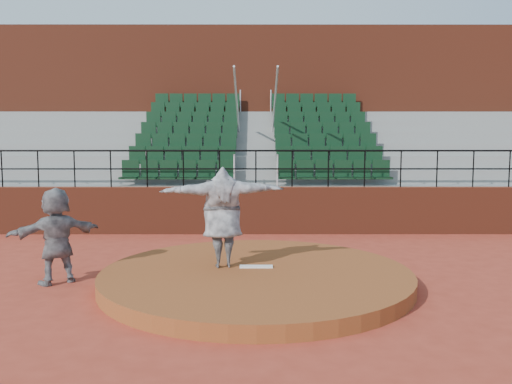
# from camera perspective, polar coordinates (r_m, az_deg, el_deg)

# --- Properties ---
(ground) EXTENTS (90.00, 90.00, 0.00)m
(ground) POSITION_cam_1_polar(r_m,az_deg,el_deg) (9.07, 0.02, -10.37)
(ground) COLOR #A53825
(ground) RESTS_ON ground
(pitchers_mound) EXTENTS (5.50, 5.50, 0.25)m
(pitchers_mound) POSITION_cam_1_polar(r_m,az_deg,el_deg) (9.04, 0.02, -9.61)
(pitchers_mound) COLOR brown
(pitchers_mound) RESTS_ON ground
(pitching_rubber) EXTENTS (0.60, 0.15, 0.03)m
(pitching_rubber) POSITION_cam_1_polar(r_m,az_deg,el_deg) (9.15, 0.02, -8.52)
(pitching_rubber) COLOR white
(pitching_rubber) RESTS_ON pitchers_mound
(boundary_wall) EXTENTS (24.00, 0.30, 1.30)m
(boundary_wall) POSITION_cam_1_polar(r_m,az_deg,el_deg) (13.85, -0.02, -2.10)
(boundary_wall) COLOR maroon
(boundary_wall) RESTS_ON ground
(wall_railing) EXTENTS (24.04, 0.05, 1.03)m
(wall_railing) POSITION_cam_1_polar(r_m,az_deg,el_deg) (13.73, -0.02, 3.61)
(wall_railing) COLOR black
(wall_railing) RESTS_ON boundary_wall
(seating_deck) EXTENTS (24.00, 5.97, 4.63)m
(seating_deck) POSITION_cam_1_polar(r_m,az_deg,el_deg) (17.40, -0.03, 2.08)
(seating_deck) COLOR gray
(seating_deck) RESTS_ON ground
(press_box_facade) EXTENTS (24.00, 3.00, 7.10)m
(press_box_facade) POSITION_cam_1_polar(r_m,az_deg,el_deg) (21.35, -0.04, 8.37)
(press_box_facade) COLOR maroon
(press_box_facade) RESTS_ON ground
(pitcher) EXTENTS (2.32, 1.05, 1.82)m
(pitcher) POSITION_cam_1_polar(r_m,az_deg,el_deg) (9.06, -3.86, -2.88)
(pitcher) COLOR black
(pitcher) RESTS_ON pitchers_mound
(fielder) EXTENTS (1.59, 1.36, 1.72)m
(fielder) POSITION_cam_1_polar(r_m,az_deg,el_deg) (9.57, -21.85, -4.64)
(fielder) COLOR black
(fielder) RESTS_ON ground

